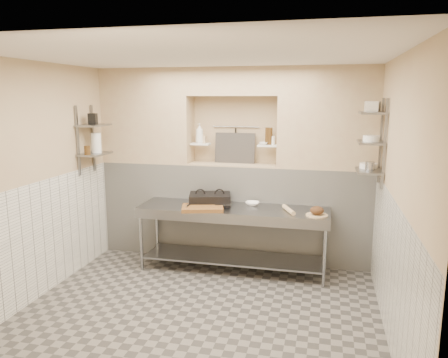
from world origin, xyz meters
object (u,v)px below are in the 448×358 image
(jug_left, at_px, (96,143))
(bottle_soap, at_px, (200,133))
(cutting_board, at_px, (203,208))
(prep_table, at_px, (233,226))
(bread_loaf, at_px, (317,210))
(bowl_alcove, at_px, (263,143))
(rolling_pin, at_px, (289,210))
(panini_press, at_px, (210,199))
(mixing_bowl, at_px, (252,204))

(jug_left, bearing_deg, bottle_soap, 25.81)
(cutting_board, relative_size, jug_left, 1.98)
(prep_table, xyz_separation_m, bread_loaf, (1.12, -0.15, 0.33))
(cutting_board, bearing_deg, bread_loaf, 1.48)
(bowl_alcove, bearing_deg, cutting_board, -133.19)
(rolling_pin, xyz_separation_m, bread_loaf, (0.37, -0.11, 0.04))
(rolling_pin, height_order, bowl_alcove, bowl_alcove)
(bread_loaf, bearing_deg, jug_left, 178.89)
(jug_left, bearing_deg, prep_table, 2.58)
(panini_press, height_order, mixing_bowl, panini_press)
(bottle_soap, xyz_separation_m, jug_left, (-1.33, -0.64, -0.11))
(mixing_bowl, xyz_separation_m, bottle_soap, (-0.86, 0.35, 0.93))
(panini_press, bearing_deg, bread_loaf, -24.05)
(mixing_bowl, relative_size, jug_left, 0.70)
(rolling_pin, bearing_deg, panini_press, 172.32)
(panini_press, height_order, bread_loaf, panini_press)
(bread_loaf, relative_size, bowl_alcove, 1.47)
(cutting_board, xyz_separation_m, jug_left, (-1.58, 0.10, 0.83))
(panini_press, height_order, rolling_pin, panini_press)
(mixing_bowl, bearing_deg, cutting_board, -147.08)
(bread_loaf, bearing_deg, bottle_soap, 158.12)
(rolling_pin, bearing_deg, bottle_soap, 156.67)
(panini_press, distance_m, cutting_board, 0.30)
(prep_table, height_order, jug_left, jug_left)
(prep_table, relative_size, bread_loaf, 14.70)
(mixing_bowl, distance_m, rolling_pin, 0.58)
(bottle_soap, relative_size, jug_left, 1.05)
(rolling_pin, height_order, bottle_soap, bottle_soap)
(bread_loaf, xyz_separation_m, jug_left, (-3.08, 0.06, 0.78))
(jug_left, bearing_deg, panini_press, 6.98)
(bowl_alcove, bearing_deg, mixing_bowl, -104.43)
(prep_table, xyz_separation_m, bottle_soap, (-0.62, 0.56, 1.22))
(bread_loaf, height_order, bowl_alcove, bowl_alcove)
(rolling_pin, bearing_deg, prep_table, 176.86)
(prep_table, relative_size, mixing_bowl, 13.42)
(panini_press, xyz_separation_m, mixing_bowl, (0.59, 0.10, -0.05))
(prep_table, xyz_separation_m, mixing_bowl, (0.23, 0.21, 0.28))
(panini_press, bearing_deg, cutting_board, -108.81)
(bread_loaf, bearing_deg, rolling_pin, 163.86)
(prep_table, relative_size, rolling_pin, 6.72)
(panini_press, bearing_deg, mixing_bowl, -4.52)
(mixing_bowl, relative_size, bread_loaf, 1.10)
(rolling_pin, relative_size, bowl_alcove, 3.21)
(bottle_soap, bearing_deg, cutting_board, -71.42)
(cutting_board, distance_m, bottle_soap, 1.22)
(panini_press, xyz_separation_m, rolling_pin, (1.11, -0.15, -0.05))
(panini_press, relative_size, bottle_soap, 2.23)
(jug_left, bearing_deg, cutting_board, -3.56)
(prep_table, relative_size, panini_press, 4.00)
(mixing_bowl, bearing_deg, prep_table, -138.31)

